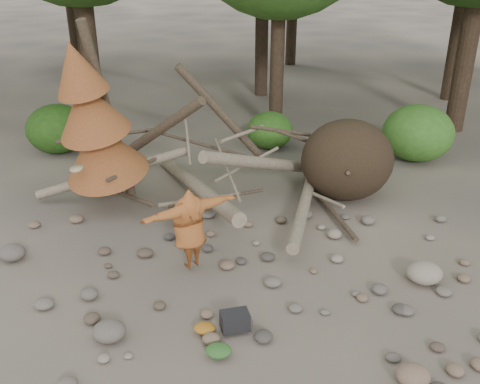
{
  "coord_description": "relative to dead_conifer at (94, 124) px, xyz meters",
  "views": [
    {
      "loc": [
        0.52,
        -7.69,
        5.67
      ],
      "look_at": [
        0.15,
        1.5,
        1.4
      ],
      "focal_mm": 40.0,
      "sensor_mm": 36.0,
      "label": 1
    }
  ],
  "objects": [
    {
      "name": "ground",
      "position": [
        3.12,
        -3.37,
        -2.11
      ],
      "size": [
        120.0,
        120.0,
        0.0
      ],
      "primitive_type": "plane",
      "color": "#514C44",
      "rests_on": "ground"
    },
    {
      "name": "boulder_front_left",
      "position": [
        1.31,
        -4.47,
        -1.95
      ],
      "size": [
        0.53,
        0.48,
        0.32
      ],
      "primitive_type": "ellipsoid",
      "color": "#645C54",
      "rests_on": "ground"
    },
    {
      "name": "dead_conifer",
      "position": [
        0.0,
        0.0,
        0.0
      ],
      "size": [
        2.06,
        2.16,
        4.35
      ],
      "color": "#4C3F30",
      "rests_on": "ground"
    },
    {
      "name": "boulder_front_right",
      "position": [
        5.85,
        -5.23,
        -1.96
      ],
      "size": [
        0.49,
        0.44,
        0.3
      ],
      "primitive_type": "ellipsoid",
      "color": "#836651",
      "rests_on": "ground"
    },
    {
      "name": "cloth_orange",
      "position": [
        2.8,
        -4.28,
        -2.05
      ],
      "size": [
        0.35,
        0.29,
        0.13
      ],
      "primitive_type": "ellipsoid",
      "color": "#9D641B",
      "rests_on": "ground"
    },
    {
      "name": "bush_left",
      "position": [
        -2.38,
        3.83,
        -1.39
      ],
      "size": [
        1.8,
        1.8,
        1.44
      ],
      "primitive_type": "ellipsoid",
      "color": "#265115",
      "rests_on": "ground"
    },
    {
      "name": "boulder_mid_right",
      "position": [
        6.69,
        -2.67,
        -1.92
      ],
      "size": [
        0.65,
        0.59,
        0.39
      ],
      "primitive_type": "ellipsoid",
      "color": "gray",
      "rests_on": "ground"
    },
    {
      "name": "cloth_green",
      "position": [
        3.06,
        -4.8,
        -2.04
      ],
      "size": [
        0.4,
        0.33,
        0.15
      ],
      "primitive_type": "ellipsoid",
      "color": "#2F6126",
      "rests_on": "ground"
    },
    {
      "name": "bush_right",
      "position": [
        8.12,
        3.63,
        -1.31
      ],
      "size": [
        2.0,
        2.0,
        1.6
      ],
      "primitive_type": "ellipsoid",
      "color": "#3E7925",
      "rests_on": "ground"
    },
    {
      "name": "backpack",
      "position": [
        3.28,
        -4.2,
        -1.96
      ],
      "size": [
        0.52,
        0.42,
        0.3
      ],
      "primitive_type": "cube",
      "rotation": [
        0.0,
        0.0,
        0.28
      ],
      "color": "black",
      "rests_on": "ground"
    },
    {
      "name": "boulder_mid_left",
      "position": [
        -1.22,
        -2.22,
        -1.95
      ],
      "size": [
        0.53,
        0.48,
        0.32
      ],
      "primitive_type": "ellipsoid",
      "color": "#605750",
      "rests_on": "ground"
    },
    {
      "name": "bush_mid",
      "position": [
        3.92,
        4.43,
        -1.55
      ],
      "size": [
        1.4,
        1.4,
        1.12
      ],
      "primitive_type": "ellipsoid",
      "color": "#32671D",
      "rests_on": "ground"
    },
    {
      "name": "frisbee_thrower",
      "position": [
        2.35,
        -2.4,
        -1.23
      ],
      "size": [
        3.21,
        1.57,
        1.88
      ],
      "color": "#9E5323",
      "rests_on": "ground"
    },
    {
      "name": "deadfall_pile",
      "position": [
        5.13,
        0.87,
        -1.16
      ],
      "size": [
        8.55,
        5.24,
        3.3
      ],
      "color": "#332619",
      "rests_on": "ground"
    }
  ]
}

